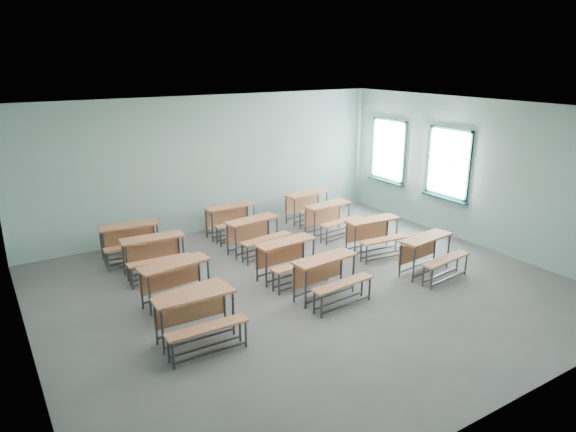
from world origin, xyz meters
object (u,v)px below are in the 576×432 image
at_px(desk_unit_r0c2, 430,250).
at_px(desk_unit_r2c2, 331,215).
at_px(desk_unit_r0c0, 197,312).
at_px(desk_unit_r2c0, 155,251).
at_px(desk_unit_r3c2, 309,203).
at_px(desk_unit_r1c0, 178,278).
at_px(desk_unit_r3c0, 131,237).
at_px(desk_unit_r1c2, 375,231).
at_px(desk_unit_r2c1, 256,231).
at_px(desk_unit_r0c1, 329,272).
at_px(desk_unit_r3c1, 232,216).
at_px(desk_unit_r1c1, 289,255).

relative_size(desk_unit_r0c2, desk_unit_r2c2, 1.01).
relative_size(desk_unit_r0c0, desk_unit_r2c0, 0.97).
bearing_deg(desk_unit_r0c0, desk_unit_r3c2, 41.22).
bearing_deg(desk_unit_r2c2, desk_unit_r0c2, -91.53).
xyz_separation_m(desk_unit_r1c0, desk_unit_r3c0, (-0.10, 2.46, 0.00)).
bearing_deg(desk_unit_r1c2, desk_unit_r2c1, 152.16).
bearing_deg(desk_unit_r2c0, desk_unit_r3c2, 18.73).
relative_size(desk_unit_r0c1, desk_unit_r0c2, 0.98).
relative_size(desk_unit_r1c2, desk_unit_r3c1, 1.03).
distance_m(desk_unit_r2c2, desk_unit_r3c0, 4.50).
distance_m(desk_unit_r0c0, desk_unit_r2c1, 3.67).
relative_size(desk_unit_r1c2, desk_unit_r2c1, 0.97).
height_order(desk_unit_r1c1, desk_unit_r1c2, same).
bearing_deg(desk_unit_r0c0, desk_unit_r3c1, 58.67).
bearing_deg(desk_unit_r2c2, desk_unit_r3c2, 75.47).
xyz_separation_m(desk_unit_r1c0, desk_unit_r1c2, (4.40, 0.09, 0.00)).
relative_size(desk_unit_r2c0, desk_unit_r3c0, 1.00).
relative_size(desk_unit_r1c1, desk_unit_r3c2, 0.96).
relative_size(desk_unit_r1c1, desk_unit_r2c0, 1.00).
xyz_separation_m(desk_unit_r2c0, desk_unit_r2c2, (4.23, 0.07, 0.00)).
bearing_deg(desk_unit_r0c2, desk_unit_r0c1, 168.54).
distance_m(desk_unit_r0c2, desk_unit_r2c0, 5.26).
distance_m(desk_unit_r1c0, desk_unit_r2c0, 1.46).
bearing_deg(desk_unit_r0c2, desk_unit_r3c2, 84.13).
height_order(desk_unit_r0c1, desk_unit_r1c0, same).
relative_size(desk_unit_r0c2, desk_unit_r1c0, 1.00).
height_order(desk_unit_r3c0, desk_unit_r3c1, same).
distance_m(desk_unit_r2c2, desk_unit_r3c2, 1.12).
relative_size(desk_unit_r0c2, desk_unit_r3c0, 1.03).
bearing_deg(desk_unit_r2c2, desk_unit_r0c1, -133.65).
bearing_deg(desk_unit_r3c0, desk_unit_r1c0, -83.82).
distance_m(desk_unit_r0c1, desk_unit_r1c0, 2.54).
xyz_separation_m(desk_unit_r0c1, desk_unit_r1c1, (-0.13, 1.06, 0.00)).
bearing_deg(desk_unit_r3c0, desk_unit_r3c1, 8.27).
height_order(desk_unit_r2c0, desk_unit_r2c2, same).
bearing_deg(desk_unit_r0c0, desk_unit_r1c0, 82.64).
height_order(desk_unit_r0c2, desk_unit_r2c1, same).
distance_m(desk_unit_r1c2, desk_unit_r3c0, 5.09).
bearing_deg(desk_unit_r0c2, desk_unit_r1c1, 145.71).
distance_m(desk_unit_r1c1, desk_unit_r2c0, 2.57).
relative_size(desk_unit_r0c0, desk_unit_r1c1, 0.98).
height_order(desk_unit_r3c1, desk_unit_r3c2, same).
bearing_deg(desk_unit_r2c1, desk_unit_r1c1, -102.38).
height_order(desk_unit_r0c2, desk_unit_r3c0, same).
relative_size(desk_unit_r1c1, desk_unit_r3c1, 1.02).
height_order(desk_unit_r1c2, desk_unit_r2c0, same).
bearing_deg(desk_unit_r1c0, desk_unit_r3c2, 23.93).
distance_m(desk_unit_r1c2, desk_unit_r3c2, 2.54).
relative_size(desk_unit_r0c2, desk_unit_r3c2, 1.00).
height_order(desk_unit_r2c1, desk_unit_r3c2, same).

